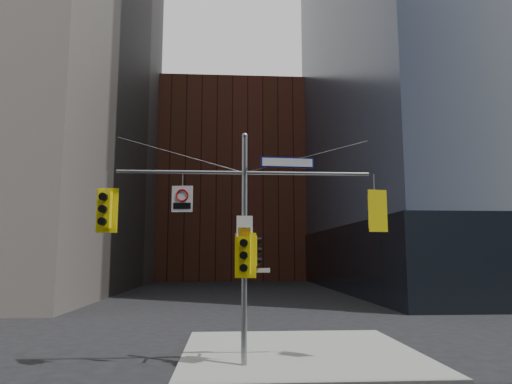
{
  "coord_description": "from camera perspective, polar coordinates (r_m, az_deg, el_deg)",
  "views": [
    {
      "loc": [
        -0.52,
        -12.21,
        3.44
      ],
      "look_at": [
        0.36,
        2.0,
        5.39
      ],
      "focal_mm": 32.0,
      "sensor_mm": 36.0,
      "label": 1
    }
  ],
  "objects": [
    {
      "name": "traffic_light_pole_front",
      "position": [
        13.95,
        -1.42,
        -7.91
      ],
      "size": [
        0.65,
        0.57,
        1.37
      ],
      "rotation": [
        0.0,
        0.0,
        -0.17
      ],
      "color": "yellow",
      "rests_on": "ground"
    },
    {
      "name": "traffic_light_west_arm",
      "position": [
        14.78,
        -18.35,
        -2.11
      ],
      "size": [
        0.67,
        0.55,
        1.39
      ],
      "rotation": [
        0.0,
        0.0,
        -0.07
      ],
      "color": "yellow",
      "rests_on": "ground"
    },
    {
      "name": "sidewalk_corner",
      "position": [
        16.75,
        5.49,
        -19.35
      ],
      "size": [
        8.0,
        8.0,
        0.15
      ],
      "primitive_type": "cube",
      "color": "gray",
      "rests_on": "ground"
    },
    {
      "name": "regulatory_sign_arm",
      "position": [
        14.36,
        -9.21,
        -0.74
      ],
      "size": [
        0.65,
        0.13,
        0.82
      ],
      "rotation": [
        0.0,
        0.0,
        -0.13
      ],
      "color": "silver",
      "rests_on": "ground"
    },
    {
      "name": "street_blade_ns",
      "position": [
        14.68,
        -1.54,
        -10.09
      ],
      "size": [
        0.09,
        0.76,
        0.15
      ],
      "rotation": [
        0.0,
        0.0,
        -0.07
      ],
      "color": "#145926",
      "rests_on": "ground"
    },
    {
      "name": "brick_midrise",
      "position": [
        71.01,
        -3.1,
        0.76
      ],
      "size": [
        26.0,
        20.0,
        28.0
      ],
      "primitive_type": "cube",
      "color": "brown",
      "rests_on": "ground"
    },
    {
      "name": "traffic_light_pole_side",
      "position": [
        14.24,
        -0.17,
        -7.36
      ],
      "size": [
        0.36,
        0.31,
        0.94
      ],
      "rotation": [
        0.0,
        0.0,
        1.55
      ],
      "color": "yellow",
      "rests_on": "ground"
    },
    {
      "name": "traffic_light_east_arm",
      "position": [
        15.02,
        14.65,
        -2.34
      ],
      "size": [
        0.63,
        0.56,
        1.33
      ],
      "rotation": [
        0.0,
        0.0,
        3.33
      ],
      "color": "yellow",
      "rests_on": "ground"
    },
    {
      "name": "street_blade_ew",
      "position": [
        14.26,
        0.36,
        -9.76
      ],
      "size": [
        0.69,
        0.11,
        0.14
      ],
      "rotation": [
        0.0,
        0.0,
        -0.12
      ],
      "color": "silver",
      "rests_on": "ground"
    },
    {
      "name": "street_sign_blade",
      "position": [
        14.63,
        3.95,
        3.7
      ],
      "size": [
        1.73,
        0.16,
        0.34
      ],
      "rotation": [
        0.0,
        0.0,
        0.07
      ],
      "color": "navy",
      "rests_on": "ground"
    },
    {
      "name": "signal_assembly",
      "position": [
        14.25,
        -1.45,
        -3.86
      ],
      "size": [
        8.0,
        0.8,
        7.3
      ],
      "color": "gray",
      "rests_on": "ground"
    },
    {
      "name": "regulatory_sign_pole",
      "position": [
        14.13,
        -1.44,
        -4.39
      ],
      "size": [
        0.5,
        0.06,
        0.65
      ],
      "rotation": [
        0.0,
        0.0,
        0.05
      ],
      "color": "silver",
      "rests_on": "ground"
    }
  ]
}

